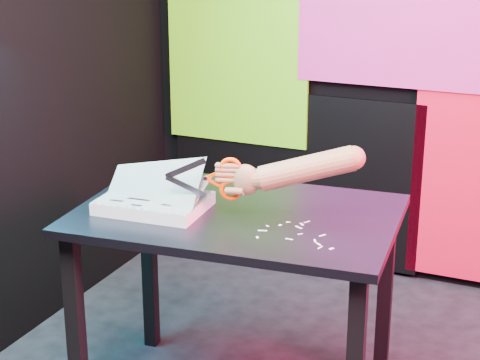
% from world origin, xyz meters
% --- Properties ---
extents(room, '(3.01, 3.01, 2.71)m').
position_xyz_m(room, '(0.00, 0.00, 1.35)').
color(room, black).
rests_on(room, ground).
extents(backdrop, '(2.88, 0.05, 2.08)m').
position_xyz_m(backdrop, '(0.06, 1.46, 0.96)').
color(backdrop, red).
rests_on(backdrop, ground).
extents(work_table, '(1.13, 0.81, 0.75)m').
position_xyz_m(work_table, '(-0.47, 0.16, 0.64)').
color(work_table, black).
rests_on(work_table, ground).
extents(printout_stack, '(0.38, 0.28, 0.18)m').
position_xyz_m(printout_stack, '(-0.73, 0.06, 0.77)').
color(printout_stack, white).
rests_on(printout_stack, work_table).
extents(scissors, '(0.25, 0.08, 0.15)m').
position_xyz_m(scissors, '(-0.48, 0.09, 0.89)').
color(scissors, '#A4A5B4').
rests_on(scissors, printout_stack).
extents(hand_forearm, '(0.45, 0.18, 0.18)m').
position_xyz_m(hand_forearm, '(-0.26, 0.16, 0.92)').
color(hand_forearm, '#B67742').
rests_on(hand_forearm, work_table).
extents(paper_clippings, '(0.27, 0.21, 0.00)m').
position_xyz_m(paper_clippings, '(-0.21, 0.06, 0.75)').
color(paper_clippings, white).
rests_on(paper_clippings, work_table).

